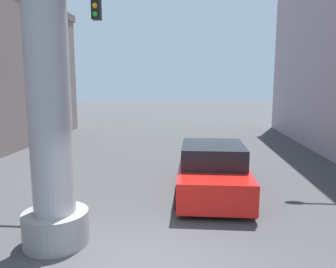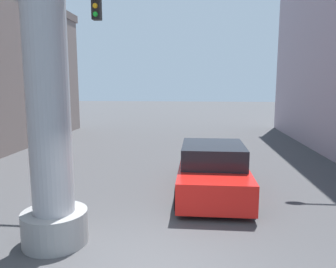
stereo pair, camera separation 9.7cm
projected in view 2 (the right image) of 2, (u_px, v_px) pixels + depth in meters
The scene contains 3 objects.
ground_plane at pixel (179, 155), 15.63m from camera, with size 92.31×92.31×0.00m, color #424244.
neon_sign_pole at pixel (43, 10), 6.29m from camera, with size 3.14×1.37×10.75m.
car_lead at pixel (212, 169), 10.30m from camera, with size 2.14×5.15×1.56m.
Camera 2 is at (0.79, -5.28, 3.38)m, focal length 35.00 mm.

